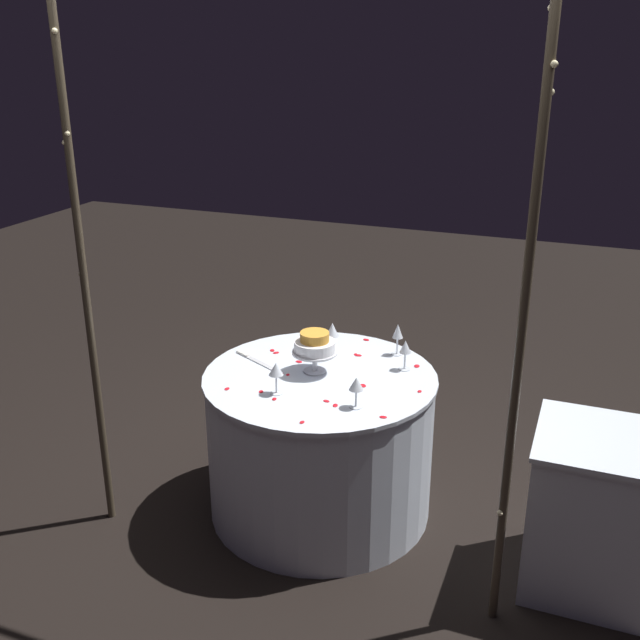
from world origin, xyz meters
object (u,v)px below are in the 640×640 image
main_table (320,443)px  cake_knife (253,359)px  side_table (594,512)px  wine_glass_1 (398,333)px  tiered_cake (315,346)px  wine_glass_0 (405,348)px  wine_glass_3 (276,371)px  decorative_arch (277,223)px  wine_glass_2 (356,385)px  wine_glass_4 (332,331)px

main_table → cake_knife: bearing=-7.3°
side_table → wine_glass_1: (1.03, -0.48, 0.50)m
tiered_cake → wine_glass_1: tiered_cake is taller
wine_glass_0 → wine_glass_3: bearing=44.6°
decorative_arch → wine_glass_1: decorative_arch is taller
tiered_cake → cake_knife: size_ratio=0.81×
side_table → wine_glass_2: bearing=8.5°
tiered_cake → cake_knife: 0.37m
decorative_arch → tiered_cake: 0.86m
decorative_arch → wine_glass_4: size_ratio=15.55×
wine_glass_1 → wine_glass_3: (0.39, 0.63, -0.01)m
main_table → wine_glass_0: (-0.36, -0.21, 0.48)m
decorative_arch → wine_glass_0: (-0.36, -0.67, -0.74)m
decorative_arch → wine_glass_4: decorative_arch is taller
wine_glass_0 → wine_glass_4: size_ratio=0.95×
decorative_arch → wine_glass_2: bearing=-142.3°
wine_glass_2 → cake_knife: 0.73m
wine_glass_0 → wine_glass_2: size_ratio=1.06×
tiered_cake → side_table: bearing=174.7°
wine_glass_2 → side_table: bearing=-171.5°
main_table → wine_glass_1: size_ratio=6.81×
wine_glass_0 → wine_glass_3: 0.67m
wine_glass_4 → side_table: bearing=164.1°
wine_glass_0 → wine_glass_1: (0.09, -0.17, 0.01)m
wine_glass_4 → cake_knife: bearing=35.0°
decorative_arch → wine_glass_1: (-0.28, -0.84, -0.73)m
wine_glass_4 → tiered_cake: bearing=91.3°
wine_glass_3 → wine_glass_4: size_ratio=0.94×
cake_knife → tiered_cake: bearing=176.5°
decorative_arch → tiered_cake: bearing=-85.6°
tiered_cake → wine_glass_1: (-0.31, -0.35, -0.02)m
main_table → wine_glass_4: size_ratio=7.04×
wine_glass_3 → decorative_arch: bearing=119.0°
wine_glass_1 → cake_knife: size_ratio=0.61×
wine_glass_0 → cake_knife: wine_glass_0 is taller
wine_glass_0 → wine_glass_4: (0.41, -0.07, 0.01)m
wine_glass_3 → tiered_cake: bearing=-105.1°
decorative_arch → wine_glass_3: (0.11, -0.20, -0.74)m
side_table → wine_glass_0: 1.11m
decorative_arch → wine_glass_4: (0.04, -0.75, -0.73)m
main_table → side_table: size_ratio=1.57×
wine_glass_0 → decorative_arch: bearing=61.7°
cake_knife → side_table: bearing=175.1°
tiered_cake → cake_knife: (0.35, -0.02, -0.13)m
main_table → cake_knife: 0.54m
side_table → wine_glass_1: wine_glass_1 is taller
decorative_arch → wine_glass_2: decorative_arch is taller
side_table → wine_glass_2: wine_glass_2 is taller
cake_knife → wine_glass_2: bearing=155.3°
main_table → wine_glass_2: wine_glass_2 is taller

